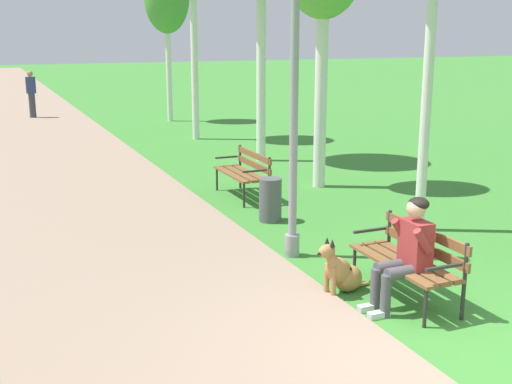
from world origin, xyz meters
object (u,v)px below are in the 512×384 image
Objects in this scene: dog_shepherd at (342,272)px; pedestrian_distant at (31,94)px; lamp_post_near at (294,92)px; park_bench_near at (411,256)px; person_seated_on_near_bench at (407,250)px; park_bench_mid at (245,170)px; litter_bin at (270,200)px.

pedestrian_distant reaches higher than dog_shepherd.
dog_shepherd is 2.40m from lamp_post_near.
park_bench_near is 0.91× the size of pedestrian_distant.
park_bench_near is 18.51m from pedestrian_distant.
person_seated_on_near_bench is 0.88m from dog_shepherd.
dog_shepherd is 0.19× the size of lamp_post_near.
dog_shepherd is at bearing 122.59° from person_seated_on_near_bench.
park_bench_mid is 2.14× the size of litter_bin.
person_seated_on_near_bench is 3.71m from litter_bin.
litter_bin is at bearing 81.26° from dog_shepherd.
park_bench_mid is 5.32m from person_seated_on_near_bench.
park_bench_near is 1.00× the size of park_bench_mid.
dog_shepherd reaches higher than litter_bin.
litter_bin is (-0.15, 3.49, -0.16)m from park_bench_near.
person_seated_on_near_bench is at bearing -92.91° from park_bench_mid.
dog_shepherd is at bearing -98.36° from park_bench_mid.
dog_shepherd is 3.08m from litter_bin.
dog_shepherd is 1.18× the size of litter_bin.
dog_shepherd is 0.50× the size of pedestrian_distant.
person_seated_on_near_bench is 1.79× the size of litter_bin.
lamp_post_near reaches higher than person_seated_on_near_bench.
park_bench_mid is (0.06, 5.10, 0.00)m from park_bench_near.
lamp_post_near is at bearing -101.01° from park_bench_mid.
person_seated_on_near_bench is at bearing -90.83° from litter_bin.
litter_bin is 0.42× the size of pedestrian_distant.
dog_shepherd is (-0.41, 0.65, -0.42)m from person_seated_on_near_bench.
park_bench_mid is at bearing -78.83° from pedestrian_distant.
lamp_post_near is (0.05, 1.40, 1.95)m from dog_shepherd.
litter_bin is (0.05, 3.70, -0.33)m from person_seated_on_near_bench.
park_bench_mid reaches higher than litter_bin.
litter_bin is 15.04m from pedestrian_distant.
park_bench_near is at bearing 44.80° from person_seated_on_near_bench.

